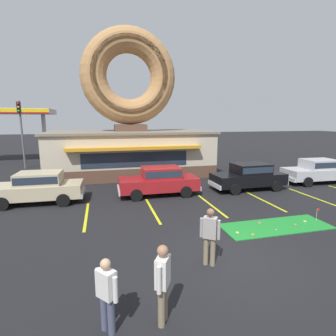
# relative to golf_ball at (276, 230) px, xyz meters

# --- Properties ---
(ground_plane) EXTENTS (160.00, 160.00, 0.00)m
(ground_plane) POSITION_rel_golf_ball_xyz_m (-2.67, -1.51, -0.05)
(ground_plane) COLOR black
(donut_shop_building) EXTENTS (12.30, 6.75, 10.96)m
(donut_shop_building) POSITION_rel_golf_ball_xyz_m (-4.14, 12.44, 3.69)
(donut_shop_building) COLOR brown
(donut_shop_building) RESTS_ON ground
(putting_mat) EXTENTS (4.41, 1.57, 0.03)m
(putting_mat) POSITION_rel_golf_ball_xyz_m (0.27, 0.36, -0.04)
(putting_mat) COLOR #1E842D
(putting_mat) RESTS_ON ground
(mini_donut_near_left) EXTENTS (0.13, 0.13, 0.04)m
(mini_donut_near_left) POSITION_rel_golf_ball_xyz_m (1.07, 0.26, -0.00)
(mini_donut_near_left) COLOR #A5724C
(mini_donut_near_left) RESTS_ON putting_mat
(mini_donut_near_right) EXTENTS (0.13, 0.13, 0.04)m
(mini_donut_near_right) POSITION_rel_golf_ball_xyz_m (-0.23, 0.76, -0.00)
(mini_donut_near_right) COLOR #D8667F
(mini_donut_near_right) RESTS_ON putting_mat
(mini_donut_mid_left) EXTENTS (0.13, 0.13, 0.04)m
(mini_donut_mid_left) POSITION_rel_golf_ball_xyz_m (-1.10, -0.16, -0.00)
(mini_donut_mid_left) COLOR #D17F47
(mini_donut_mid_left) RESTS_ON putting_mat
(mini_donut_mid_centre) EXTENTS (0.13, 0.13, 0.04)m
(mini_donut_mid_centre) POSITION_rel_golf_ball_xyz_m (-1.57, 0.14, -0.00)
(mini_donut_mid_centre) COLOR #E5C666
(mini_donut_mid_centre) RESTS_ON putting_mat
(mini_donut_mid_right) EXTENTS (0.13, 0.13, 0.04)m
(mini_donut_mid_right) POSITION_rel_golf_ball_xyz_m (1.72, 0.45, -0.00)
(mini_donut_mid_right) COLOR #E5C666
(mini_donut_mid_right) RESTS_ON putting_mat
(golf_ball) EXTENTS (0.04, 0.04, 0.04)m
(golf_ball) POSITION_rel_golf_ball_xyz_m (0.00, 0.00, 0.00)
(golf_ball) COLOR white
(golf_ball) RESTS_ON putting_mat
(putting_flag_pin) EXTENTS (0.13, 0.01, 0.55)m
(putting_flag_pin) POSITION_rel_golf_ball_xyz_m (2.26, 0.40, 0.39)
(putting_flag_pin) COLOR silver
(putting_flag_pin) RESTS_ON putting_mat
(car_champagne) EXTENTS (4.61, 2.09, 1.60)m
(car_champagne) POSITION_rel_golf_ball_xyz_m (-9.60, 6.04, 0.82)
(car_champagne) COLOR #BCAD89
(car_champagne) RESTS_ON ground
(car_silver) EXTENTS (4.63, 2.13, 1.60)m
(car_silver) POSITION_rel_golf_ball_xyz_m (7.71, 6.19, 0.82)
(car_silver) COLOR #B2B5BA
(car_silver) RESTS_ON ground
(car_red) EXTENTS (4.58, 2.02, 1.60)m
(car_red) POSITION_rel_golf_ball_xyz_m (-3.28, 5.96, 0.82)
(car_red) COLOR maroon
(car_red) RESTS_ON ground
(car_black) EXTENTS (4.59, 2.05, 1.60)m
(car_black) POSITION_rel_golf_ball_xyz_m (2.29, 5.79, 0.82)
(car_black) COLOR black
(car_black) RESTS_ON ground
(pedestrian_blue_sweater_man) EXTENTS (0.40, 0.53, 1.75)m
(pedestrian_blue_sweater_man) POSITION_rel_golf_ball_xyz_m (-5.28, -3.42, 0.93)
(pedestrian_blue_sweater_man) COLOR #7F7056
(pedestrian_blue_sweater_man) RESTS_ON ground
(pedestrian_hooded_kid) EXTENTS (0.43, 0.48, 1.59)m
(pedestrian_hooded_kid) POSITION_rel_golf_ball_xyz_m (-6.40, -3.38, 0.82)
(pedestrian_hooded_kid) COLOR #474C66
(pedestrian_hooded_kid) RESTS_ON ground
(pedestrian_leather_jacket_man) EXTENTS (0.51, 0.41, 1.73)m
(pedestrian_leather_jacket_man) POSITION_rel_golf_ball_xyz_m (-3.45, -1.58, 0.92)
(pedestrian_leather_jacket_man) COLOR #7F7056
(pedestrian_leather_jacket_man) RESTS_ON ground
(trash_bin) EXTENTS (0.57, 0.57, 0.97)m
(trash_bin) POSITION_rel_golf_ball_xyz_m (-9.61, 9.09, 0.45)
(trash_bin) COLOR #232833
(trash_bin) RESTS_ON ground
(traffic_light_pole) EXTENTS (0.28, 0.47, 5.80)m
(traffic_light_pole) POSITION_rel_golf_ball_xyz_m (-12.96, 16.82, 3.66)
(traffic_light_pole) COLOR #595B60
(traffic_light_pole) RESTS_ON ground
(gas_station_canopy) EXTENTS (9.00, 4.46, 5.30)m
(gas_station_canopy) POSITION_rel_golf_ball_xyz_m (-15.60, 21.71, 4.81)
(gas_station_canopy) COLOR silver
(gas_station_canopy) RESTS_ON ground
(parking_stripe_far_left) EXTENTS (0.12, 3.60, 0.01)m
(parking_stripe_far_left) POSITION_rel_golf_ball_xyz_m (-7.17, 3.49, -0.05)
(parking_stripe_far_left) COLOR yellow
(parking_stripe_far_left) RESTS_ON ground
(parking_stripe_left) EXTENTS (0.12, 3.60, 0.01)m
(parking_stripe_left) POSITION_rel_golf_ball_xyz_m (-4.17, 3.49, -0.05)
(parking_stripe_left) COLOR yellow
(parking_stripe_left) RESTS_ON ground
(parking_stripe_mid_left) EXTENTS (0.12, 3.60, 0.01)m
(parking_stripe_mid_left) POSITION_rel_golf_ball_xyz_m (-1.17, 3.49, -0.05)
(parking_stripe_mid_left) COLOR yellow
(parking_stripe_mid_left) RESTS_ON ground
(parking_stripe_centre) EXTENTS (0.12, 3.60, 0.01)m
(parking_stripe_centre) POSITION_rel_golf_ball_xyz_m (1.83, 3.49, -0.05)
(parking_stripe_centre) COLOR yellow
(parking_stripe_centre) RESTS_ON ground
(parking_stripe_mid_right) EXTENTS (0.12, 3.60, 0.01)m
(parking_stripe_mid_right) POSITION_rel_golf_ball_xyz_m (4.83, 3.49, -0.05)
(parking_stripe_mid_right) COLOR yellow
(parking_stripe_mid_right) RESTS_ON ground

